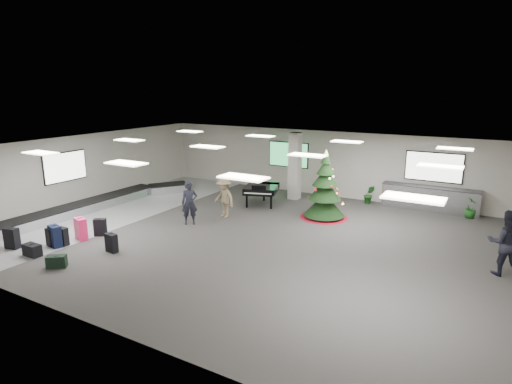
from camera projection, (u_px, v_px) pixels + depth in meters
The scene contains 20 objects.
ground at pixel (254, 236), 15.59m from camera, with size 18.00×18.00×0.00m, color #3A3835.
room_envelope at pixel (255, 169), 15.77m from camera, with size 18.02×14.02×3.21m.
baggage_carousel at pixel (103, 203), 19.25m from camera, with size 2.28×9.71×0.43m.
service_counter at pixel (430, 199), 18.64m from camera, with size 4.05×0.65×1.08m.
suitcase_0 at pixel (51, 237), 14.56m from camera, with size 0.44×0.31×0.63m.
suitcase_1 at pixel (63, 236), 14.63m from camera, with size 0.41×0.22×0.66m.
pink_suitcase at pixel (81, 229), 15.16m from camera, with size 0.57×0.42×0.81m.
suitcase_3 at pixel (100, 227), 15.58m from camera, with size 0.48×0.42×0.66m.
navy_suitcase at pixel (55, 236), 14.46m from camera, with size 0.54×0.40×0.77m.
suitcase_5 at pixel (12, 238), 14.33m from camera, with size 0.52×0.36×0.74m.
green_duffel at pixel (57, 262), 12.86m from camera, with size 0.62×0.57×0.39m.
suitcase_7 at pixel (111, 243), 14.04m from camera, with size 0.46×0.28×0.65m.
black_duffel at pixel (32, 250), 13.73m from camera, with size 0.60×0.33×0.41m.
christmas_tree at pixel (325, 195), 17.56m from camera, with size 2.00×2.00×2.85m.
grand_piano at pixel (261, 189), 19.54m from camera, with size 1.89×2.17×1.04m.
traveler_a at pixel (190, 203), 16.75m from camera, with size 0.63×0.41×1.72m, color black.
traveler_b at pixel (224, 198), 17.66m from camera, with size 1.08×0.62×1.67m, color #847151.
traveler_bench at pixel (505, 243), 12.20m from camera, with size 0.94×0.73×1.94m, color black.
potted_plant_left at pixel (369, 195), 19.79m from camera, with size 0.48×0.39×0.87m, color #174616.
potted_plant_right at pixel (471, 208), 17.65m from camera, with size 0.49×0.49×0.88m, color #174616.
Camera 1 is at (7.38, -12.76, 5.32)m, focal length 30.00 mm.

